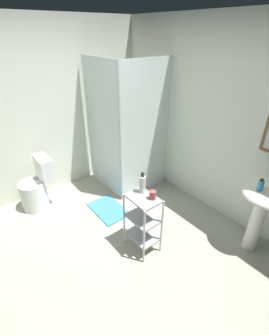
% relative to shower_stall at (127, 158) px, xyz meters
% --- Properties ---
extents(ground_plane, '(4.20, 4.20, 0.02)m').
position_rel_shower_stall_xyz_m(ground_plane, '(1.19, -1.22, -0.47)').
color(ground_plane, '#9A9B8B').
extents(wall_back, '(4.20, 0.14, 2.50)m').
position_rel_shower_stall_xyz_m(wall_back, '(1.20, 0.63, 0.79)').
color(wall_back, silver).
rests_on(wall_back, ground_plane).
extents(wall_left, '(0.10, 4.20, 2.50)m').
position_rel_shower_stall_xyz_m(wall_left, '(-0.66, -1.22, 0.79)').
color(wall_left, silver).
rests_on(wall_left, ground_plane).
extents(shower_stall, '(0.92, 0.92, 2.00)m').
position_rel_shower_stall_xyz_m(shower_stall, '(0.00, 0.00, 0.00)').
color(shower_stall, white).
rests_on(shower_stall, ground_plane).
extents(pedestal_sink, '(0.46, 0.37, 0.81)m').
position_rel_shower_stall_xyz_m(pedestal_sink, '(2.07, 0.30, 0.12)').
color(pedestal_sink, white).
rests_on(pedestal_sink, ground_plane).
extents(toilet, '(0.37, 0.49, 0.76)m').
position_rel_shower_stall_xyz_m(toilet, '(-0.29, -1.40, -0.15)').
color(toilet, white).
rests_on(toilet, ground_plane).
extents(storage_cart, '(0.38, 0.28, 0.74)m').
position_rel_shower_stall_xyz_m(storage_cart, '(1.27, -0.71, -0.03)').
color(storage_cart, silver).
rests_on(storage_cart, ground_plane).
extents(hand_soap_bottle, '(0.06, 0.06, 0.14)m').
position_rel_shower_stall_xyz_m(hand_soap_bottle, '(2.00, 0.29, 0.41)').
color(hand_soap_bottle, '#389ED1').
rests_on(hand_soap_bottle, pedestal_sink).
extents(lotion_bottle_white, '(0.07, 0.07, 0.25)m').
position_rel_shower_stall_xyz_m(lotion_bottle_white, '(1.18, -0.65, 0.39)').
color(lotion_bottle_white, white).
rests_on(lotion_bottle_white, storage_cart).
extents(rinse_cup, '(0.07, 0.07, 0.10)m').
position_rel_shower_stall_xyz_m(rinse_cup, '(1.34, -0.65, 0.32)').
color(rinse_cup, '#B24742').
rests_on(rinse_cup, storage_cart).
extents(bath_mat, '(0.60, 0.40, 0.02)m').
position_rel_shower_stall_xyz_m(bath_mat, '(0.43, -0.66, -0.45)').
color(bath_mat, teal).
rests_on(bath_mat, ground_plane).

